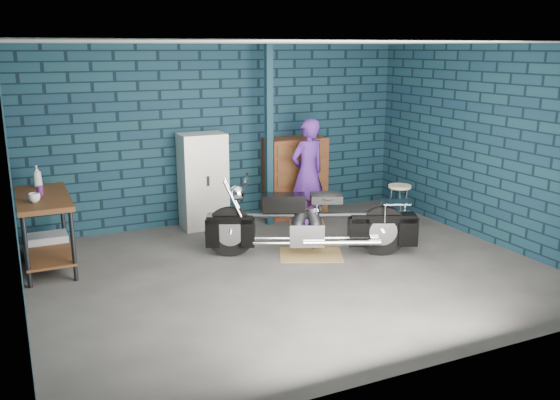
# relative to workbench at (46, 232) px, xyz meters

# --- Properties ---
(ground) EXTENTS (6.00, 6.00, 0.00)m
(ground) POSITION_rel_workbench_xyz_m (2.68, -1.42, -0.46)
(ground) COLOR #504E4B
(ground) RESTS_ON ground
(room_walls) EXTENTS (6.02, 5.01, 2.71)m
(room_walls) POSITION_rel_workbench_xyz_m (2.68, -0.86, 1.45)
(room_walls) COLOR #102736
(room_walls) RESTS_ON ground
(support_post) EXTENTS (0.10, 0.10, 2.70)m
(support_post) POSITION_rel_workbench_xyz_m (3.23, 0.53, 0.90)
(support_post) COLOR #122C38
(support_post) RESTS_ON ground
(workbench) EXTENTS (0.60, 1.40, 0.91)m
(workbench) POSITION_rel_workbench_xyz_m (0.00, 0.00, 0.00)
(workbench) COLOR #5A301B
(workbench) RESTS_ON ground
(drip_mat) EXTENTS (0.99, 0.88, 0.01)m
(drip_mat) POSITION_rel_workbench_xyz_m (3.16, -0.99, -0.45)
(drip_mat) COLOR olive
(drip_mat) RESTS_ON ground
(motorcycle) EXTENTS (2.40, 1.53, 1.03)m
(motorcycle) POSITION_rel_workbench_xyz_m (3.16, -0.99, 0.06)
(motorcycle) COLOR black
(motorcycle) RESTS_ON ground
(person) EXTENTS (0.66, 0.50, 1.63)m
(person) POSITION_rel_workbench_xyz_m (3.74, 0.25, 0.36)
(person) COLOR #4B217D
(person) RESTS_ON ground
(storage_bin) EXTENTS (0.49, 0.35, 0.31)m
(storage_bin) POSITION_rel_workbench_xyz_m (0.02, 0.37, -0.30)
(storage_bin) COLOR #989BA0
(storage_bin) RESTS_ON ground
(locker) EXTENTS (0.67, 0.48, 1.43)m
(locker) POSITION_rel_workbench_xyz_m (2.28, 0.81, 0.26)
(locker) COLOR silver
(locker) RESTS_ON ground
(tool_chest) EXTENTS (0.95, 0.53, 1.27)m
(tool_chest) POSITION_rel_workbench_xyz_m (3.81, 0.81, 0.18)
(tool_chest) COLOR brown
(tool_chest) RESTS_ON ground
(shop_stool) EXTENTS (0.38, 0.38, 0.63)m
(shop_stool) POSITION_rel_workbench_xyz_m (5.01, -0.34, -0.14)
(shop_stool) COLOR beige
(shop_stool) RESTS_ON ground
(cup_a) EXTENTS (0.17, 0.17, 0.11)m
(cup_a) POSITION_rel_workbench_xyz_m (-0.10, -0.29, 0.51)
(cup_a) COLOR beige
(cup_a) RESTS_ON workbench
(mug_purple) EXTENTS (0.09, 0.09, 0.11)m
(mug_purple) POSITION_rel_workbench_xyz_m (-0.02, 0.04, 0.51)
(mug_purple) COLOR #4E165B
(mug_purple) RESTS_ON workbench
(bottle) EXTENTS (0.14, 0.14, 0.28)m
(bottle) POSITION_rel_workbench_xyz_m (-0.02, 0.50, 0.60)
(bottle) COLOR #989BA0
(bottle) RESTS_ON workbench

